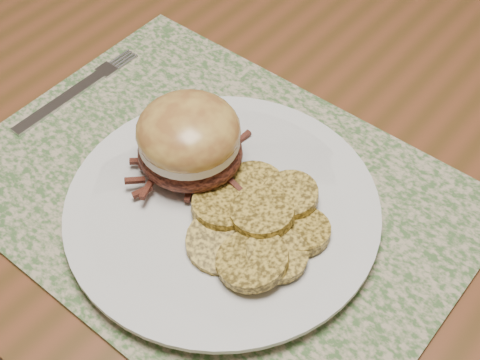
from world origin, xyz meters
name	(u,v)px	position (x,y,z in m)	size (l,w,h in m)	color
placemat	(215,194)	(-0.23, -0.23, 0.75)	(0.45, 0.33, 0.00)	#416131
dinner_plate	(222,210)	(-0.21, -0.24, 0.76)	(0.26, 0.26, 0.02)	silver
pork_sandwich	(189,140)	(-0.26, -0.22, 0.80)	(0.12, 0.12, 0.07)	black
roasted_potatoes	(258,224)	(-0.17, -0.24, 0.78)	(0.13, 0.14, 0.03)	gold
fork	(78,90)	(-0.43, -0.21, 0.76)	(0.02, 0.16, 0.00)	#B5B5BC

